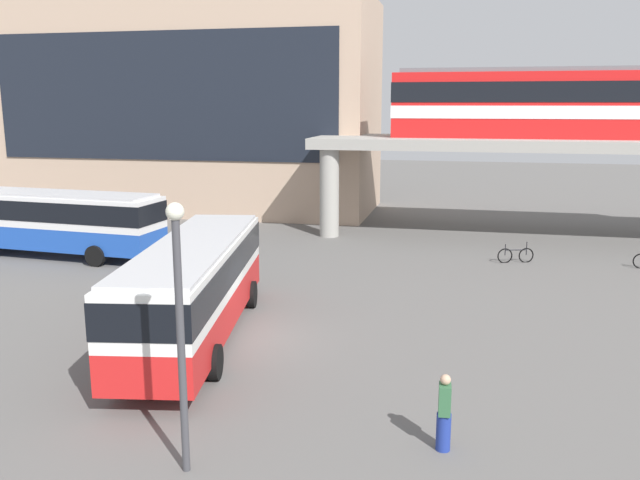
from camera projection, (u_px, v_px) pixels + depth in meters
ground_plane at (315, 266)px, 30.98m from camera, size 120.00×120.00×0.00m
station_building at (193, 107)px, 47.00m from camera, size 25.87×10.19×14.45m
elevated_platform at (601, 152)px, 36.39m from camera, size 32.04×7.11×5.60m
train at (577, 102)px, 36.16m from camera, size 20.24×2.96×3.84m
bus_main at (195, 280)px, 20.92m from camera, size 4.34×11.31×3.22m
bus_secondary at (56, 217)px, 32.55m from camera, size 11.21×3.43×3.22m
bicycle_black at (516, 255)px, 31.55m from camera, size 1.72×0.60×1.04m
pedestrian_near_building at (444, 415)px, 14.35m from camera, size 0.32×0.41×1.77m
lamp_post at (180, 316)px, 13.03m from camera, size 0.36×0.36×5.64m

